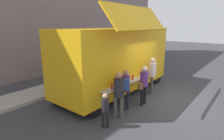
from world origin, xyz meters
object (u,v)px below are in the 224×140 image
(customer_front_ordering, at_px, (144,82))
(child_near_queue, at_px, (105,107))
(food_truck_main, at_px, (116,58))
(customer_mid_with_backpack, at_px, (125,86))
(customer_rear_waiting, at_px, (119,91))
(customer_extra_browsing, at_px, (152,72))
(trash_bin, at_px, (125,62))

(customer_front_ordering, height_order, child_near_queue, customer_front_ordering)
(food_truck_main, relative_size, customer_mid_with_backpack, 4.04)
(food_truck_main, relative_size, customer_rear_waiting, 3.83)
(customer_rear_waiting, bearing_deg, customer_extra_browsing, -29.89)
(food_truck_main, xyz_separation_m, child_near_queue, (-2.89, -1.75, -0.99))
(customer_mid_with_backpack, relative_size, customer_extra_browsing, 0.91)
(customer_extra_browsing, xyz_separation_m, child_near_queue, (-3.71, -0.23, -0.35))
(customer_mid_with_backpack, distance_m, customer_rear_waiting, 0.68)
(trash_bin, height_order, child_near_queue, child_near_queue)
(customer_mid_with_backpack, distance_m, customer_extra_browsing, 2.27)
(customer_front_ordering, xyz_separation_m, child_near_queue, (-2.31, 0.09, -0.28))
(customer_front_ordering, relative_size, customer_rear_waiting, 0.98)
(food_truck_main, bearing_deg, customer_front_ordering, -107.38)
(customer_extra_browsing, height_order, child_near_queue, customer_extra_browsing)
(customer_front_ordering, height_order, customer_extra_browsing, customer_extra_browsing)
(trash_bin, height_order, customer_rear_waiting, customer_rear_waiting)
(trash_bin, xyz_separation_m, customer_front_ordering, (-4.77, -4.17, 0.46))
(food_truck_main, height_order, child_near_queue, food_truck_main)
(food_truck_main, distance_m, customer_mid_with_backpack, 2.23)
(customer_mid_with_backpack, height_order, customer_rear_waiting, customer_rear_waiting)
(trash_bin, relative_size, child_near_queue, 0.88)
(trash_bin, bearing_deg, customer_mid_with_backpack, -145.57)
(customer_mid_with_backpack, relative_size, customer_rear_waiting, 0.95)
(customer_rear_waiting, height_order, child_near_queue, customer_rear_waiting)
(customer_mid_with_backpack, bearing_deg, trash_bin, -1.32)
(food_truck_main, xyz_separation_m, customer_extra_browsing, (0.82, -1.52, -0.64))
(trash_bin, bearing_deg, customer_extra_browsing, -131.24)
(food_truck_main, height_order, customer_mid_with_backpack, food_truck_main)
(customer_mid_with_backpack, distance_m, child_near_queue, 1.49)
(customer_rear_waiting, distance_m, child_near_queue, 0.84)
(food_truck_main, relative_size, child_near_queue, 5.55)
(customer_mid_with_backpack, bearing_deg, customer_rear_waiting, 157.94)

